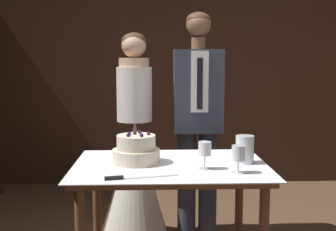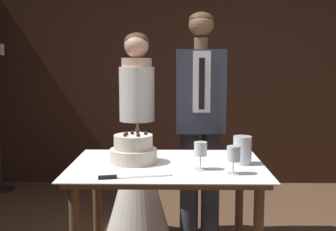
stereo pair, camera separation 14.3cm
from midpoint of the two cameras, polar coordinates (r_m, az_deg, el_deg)
wall_back at (r=4.93m, az=-0.50°, el=6.04°), size 4.96×0.12×2.64m
cake_table at (r=2.62m, az=-1.27°, el=-8.80°), size 1.18×0.84×0.80m
tiered_cake at (r=2.62m, az=-5.90°, el=-4.72°), size 0.29×0.29×0.20m
cake_knife at (r=2.30m, az=-7.31°, el=-8.33°), size 0.40×0.11×0.02m
wine_glass_near at (r=2.46m, az=3.35°, el=-4.71°), size 0.08×0.08×0.16m
wine_glass_middle at (r=2.39m, az=7.82°, el=-5.27°), size 0.08×0.08×0.16m
hurricane_candle at (r=2.63m, az=8.82°, el=-4.65°), size 0.11×0.11×0.17m
bride at (r=3.44m, az=-5.69°, el=-6.60°), size 0.54×0.54×1.66m
groom at (r=3.37m, az=2.84°, el=-0.07°), size 0.38×0.25×1.81m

